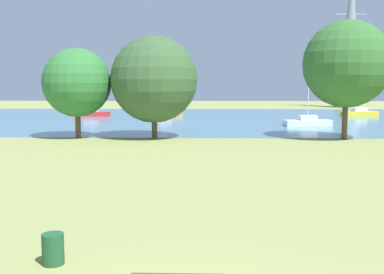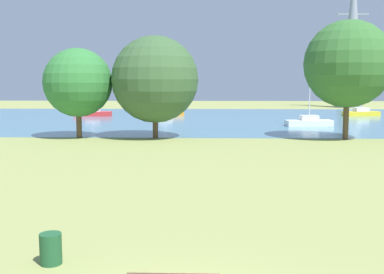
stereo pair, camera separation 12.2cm
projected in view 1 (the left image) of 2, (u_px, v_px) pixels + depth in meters
name	position (u px, v px, depth m)	size (l,w,h in m)	color
ground_plane	(197.00, 153.00, 31.06)	(160.00, 160.00, 0.00)	#8C9351
litter_bin	(53.00, 249.00, 12.19)	(0.56, 0.56, 0.80)	#1E512D
water_surface	(201.00, 119.00, 58.85)	(140.00, 40.00, 0.02)	teal
sailboat_white	(308.00, 122.00, 49.32)	(4.98, 2.25, 7.42)	white
sailboat_red	(91.00, 113.00, 62.84)	(4.81, 1.55, 7.05)	red
sailboat_yellow	(359.00, 113.00, 63.13)	(5.01, 2.52, 7.48)	yellow
sailboat_orange	(164.00, 112.00, 63.81)	(5.03, 3.01, 6.80)	orange
tree_west_near	(77.00, 83.00, 38.64)	(5.56, 5.56, 7.29)	brown
tree_east_near	(154.00, 79.00, 38.48)	(7.00, 7.00, 8.27)	brown
tree_mid_shore	(347.00, 64.00, 37.58)	(6.88, 6.88, 9.41)	brown
electricity_pylon	(350.00, 39.00, 81.96)	(6.40, 4.40, 23.63)	gray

